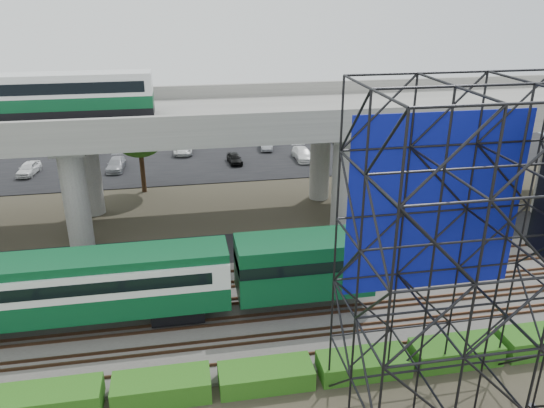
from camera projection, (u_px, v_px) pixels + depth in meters
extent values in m
plane|color=#474233|center=(236.00, 334.00, 29.84)|extent=(140.00, 140.00, 0.00)
cube|color=slate|center=(232.00, 313.00, 31.62)|extent=(90.00, 12.00, 0.20)
cube|color=black|center=(219.00, 250.00, 39.39)|extent=(90.00, 5.00, 0.08)
cube|color=black|center=(202.00, 157.00, 60.78)|extent=(90.00, 18.00, 0.08)
cube|color=#40516A|center=(194.00, 115.00, 80.83)|extent=(140.00, 40.00, 0.03)
cube|color=#472D1E|center=(242.00, 361.00, 27.26)|extent=(90.00, 0.08, 0.16)
cube|color=#472D1E|center=(238.00, 344.00, 28.57)|extent=(90.00, 0.08, 0.16)
cube|color=#472D1E|center=(237.00, 338.00, 29.08)|extent=(90.00, 0.08, 0.16)
cube|color=#472D1E|center=(234.00, 323.00, 30.39)|extent=(90.00, 0.08, 0.16)
cube|color=#472D1E|center=(233.00, 317.00, 30.90)|extent=(90.00, 0.08, 0.16)
cube|color=#472D1E|center=(230.00, 304.00, 32.21)|extent=(90.00, 0.08, 0.16)
cube|color=#472D1E|center=(229.00, 299.00, 32.72)|extent=(90.00, 0.08, 0.16)
cube|color=#472D1E|center=(227.00, 287.00, 34.03)|extent=(90.00, 0.08, 0.16)
cube|color=#472D1E|center=(226.00, 282.00, 34.54)|extent=(90.00, 0.08, 0.16)
cube|color=#472D1E|center=(224.00, 272.00, 35.85)|extent=(90.00, 0.08, 0.16)
cube|color=black|center=(178.00, 308.00, 30.84)|extent=(3.00, 2.20, 0.90)
cube|color=#094524|center=(58.00, 302.00, 29.34)|extent=(19.00, 3.00, 1.40)
cube|color=silver|center=(54.00, 279.00, 28.79)|extent=(19.00, 3.00, 1.50)
cube|color=#094524|center=(51.00, 263.00, 28.41)|extent=(19.00, 2.60, 0.50)
cube|color=black|center=(73.00, 277.00, 28.93)|extent=(15.00, 3.06, 0.70)
cube|color=#094524|center=(304.00, 265.00, 31.26)|extent=(8.00, 3.00, 3.40)
cube|color=#9E9B93|center=(209.00, 119.00, 41.15)|extent=(80.00, 12.00, 1.20)
cube|color=#9E9B93|center=(214.00, 122.00, 35.48)|extent=(80.00, 0.50, 1.10)
cube|color=#9E9B93|center=(204.00, 91.00, 45.95)|extent=(80.00, 0.50, 1.10)
cylinder|color=#9E9B93|center=(76.00, 199.00, 38.06)|extent=(1.80, 1.80, 8.00)
cylinder|color=#9E9B93|center=(89.00, 169.00, 44.44)|extent=(1.80, 1.80, 8.00)
cube|color=#9E9B93|center=(77.00, 137.00, 39.85)|extent=(2.40, 9.00, 0.60)
cylinder|color=#9E9B93|center=(343.00, 182.00, 41.35)|extent=(1.80, 1.80, 8.00)
cylinder|color=#9E9B93|center=(320.00, 156.00, 47.72)|extent=(1.80, 1.80, 8.00)
cube|color=#9E9B93|center=(333.00, 125.00, 43.13)|extent=(2.40, 9.00, 0.60)
cylinder|color=#9E9B93|center=(502.00, 146.00, 50.68)|extent=(1.80, 1.80, 8.00)
cube|color=#9E9B93|center=(532.00, 116.00, 46.09)|extent=(2.40, 9.00, 0.60)
cube|color=black|center=(71.00, 112.00, 39.13)|extent=(12.00, 2.50, 0.70)
cube|color=#094524|center=(70.00, 102.00, 38.82)|extent=(12.00, 2.50, 0.90)
cube|color=silver|center=(68.00, 87.00, 38.41)|extent=(12.00, 2.50, 1.30)
cube|color=black|center=(68.00, 86.00, 38.39)|extent=(11.00, 2.56, 0.80)
cube|color=silver|center=(66.00, 75.00, 38.10)|extent=(12.00, 2.40, 0.30)
cube|color=#0D1795|center=(436.00, 205.00, 23.20)|extent=(8.10, 0.08, 8.25)
cube|color=#235212|center=(51.00, 401.00, 24.22)|extent=(4.60, 1.80, 1.20)
cube|color=#235212|center=(162.00, 388.00, 25.05)|extent=(4.60, 1.80, 1.15)
cube|color=#235212|center=(266.00, 376.00, 25.89)|extent=(4.60, 1.80, 1.03)
cube|color=#235212|center=(363.00, 364.00, 26.72)|extent=(4.60, 1.80, 1.01)
cube|color=#235212|center=(455.00, 352.00, 27.52)|extent=(4.60, 1.80, 1.12)
cube|color=#235212|center=(542.00, 341.00, 28.33)|extent=(4.60, 1.80, 1.20)
cylinder|color=#382314|center=(390.00, 198.00, 42.61)|extent=(0.44, 0.44, 4.80)
ellipsoid|color=#235212|center=(394.00, 160.00, 41.40)|extent=(4.94, 4.94, 4.18)
cylinder|color=#382314|center=(142.00, 168.00, 49.80)|extent=(0.44, 0.44, 4.80)
ellipsoid|color=#235212|center=(139.00, 135.00, 48.58)|extent=(4.94, 4.94, 4.18)
imported|color=white|center=(29.00, 168.00, 54.84)|extent=(2.10, 4.02, 1.30)
imported|color=#BBBDC3|center=(90.00, 152.00, 60.30)|extent=(1.62, 3.95, 1.27)
imported|color=#9C9DA4|center=(116.00, 164.00, 56.30)|extent=(1.98, 4.33, 1.23)
imported|color=silver|center=(183.00, 148.00, 62.02)|extent=(2.44, 4.72, 1.27)
imported|color=black|center=(235.00, 158.00, 58.39)|extent=(1.68, 3.47, 1.14)
imported|color=#B0B1B8|center=(267.00, 143.00, 63.64)|extent=(1.93, 4.12, 1.31)
imported|color=white|center=(303.00, 154.00, 59.63)|extent=(1.94, 4.53, 1.30)
imported|color=silver|center=(343.00, 140.00, 65.23)|extent=(2.07, 4.41, 1.22)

